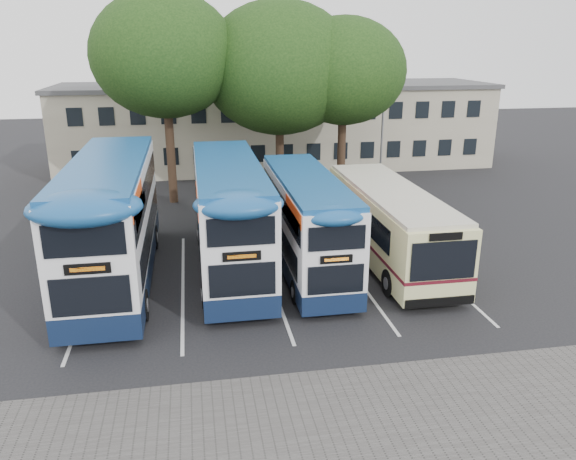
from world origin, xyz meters
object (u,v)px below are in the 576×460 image
(lamp_post, at_px, (384,107))
(bus_dd_mid, at_px, (229,212))
(tree_right, at_px, (344,71))
(tree_left, at_px, (164,55))
(tree_mid, at_px, (279,68))
(bus_dd_left, at_px, (112,215))
(bus_dd_right, at_px, (307,219))
(bus_single, at_px, (389,220))

(lamp_post, distance_m, bus_dd_mid, 17.83)
(tree_right, bearing_deg, tree_left, 178.58)
(tree_mid, relative_size, bus_dd_left, 0.99)
(bus_dd_mid, height_order, bus_dd_right, bus_dd_mid)
(tree_left, relative_size, tree_right, 1.12)
(bus_dd_right, relative_size, bus_single, 0.90)
(bus_dd_mid, xyz_separation_m, bus_dd_right, (3.12, -0.66, -0.29))
(tree_right, distance_m, bus_dd_left, 17.26)
(bus_dd_right, bearing_deg, bus_dd_mid, 168.14)
(bus_dd_left, xyz_separation_m, bus_single, (11.51, 0.23, -0.86))
(lamp_post, relative_size, tree_mid, 0.78)
(tree_right, distance_m, bus_dd_mid, 14.16)
(tree_mid, bearing_deg, tree_left, -174.97)
(bus_dd_left, bearing_deg, bus_single, 1.17)
(tree_mid, bearing_deg, bus_dd_mid, -108.88)
(bus_dd_mid, xyz_separation_m, bus_single, (6.90, -0.10, -0.68))
(tree_left, xyz_separation_m, tree_right, (10.26, -0.25, -0.95))
(tree_right, height_order, bus_dd_right, tree_right)
(lamp_post, xyz_separation_m, bus_dd_mid, (-11.22, -13.61, -2.58))
(tree_left, distance_m, bus_single, 16.08)
(bus_single, bearing_deg, tree_mid, 104.00)
(lamp_post, xyz_separation_m, tree_mid, (-7.25, -1.98, 2.60))
(tree_mid, height_order, bus_single, tree_mid)
(tree_left, height_order, bus_dd_left, tree_left)
(bus_dd_left, distance_m, bus_dd_right, 7.75)
(tree_left, bearing_deg, lamp_post, 10.48)
(bus_dd_left, distance_m, bus_single, 11.54)
(tree_left, height_order, tree_mid, tree_left)
(tree_left, height_order, tree_right, tree_left)
(lamp_post, distance_m, bus_dd_left, 21.23)
(tree_mid, distance_m, bus_dd_left, 15.55)
(tree_left, distance_m, bus_dd_mid, 12.82)
(bus_dd_left, bearing_deg, bus_dd_mid, 4.16)
(lamp_post, distance_m, tree_left, 14.45)
(bus_dd_left, xyz_separation_m, bus_dd_right, (7.73, -0.32, -0.47))
(bus_dd_left, height_order, bus_dd_mid, bus_dd_left)
(lamp_post, height_order, tree_left, tree_left)
(tree_right, relative_size, bus_dd_mid, 0.98)
(bus_dd_left, bearing_deg, tree_left, 79.97)
(lamp_post, relative_size, bus_dd_right, 0.94)
(tree_mid, relative_size, bus_single, 1.07)
(tree_left, relative_size, bus_single, 1.11)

